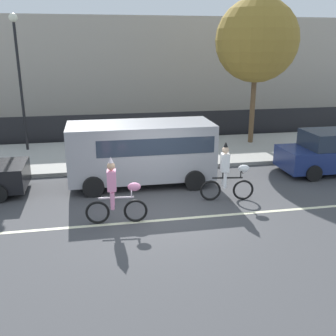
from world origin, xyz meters
TOP-DOWN VIEW (x-y plane):
  - ground_plane at (0.00, 0.00)m, footprint 80.00×80.00m
  - road_centre_line at (0.00, -0.50)m, footprint 36.00×0.14m
  - sidewalk_curb at (0.00, 6.50)m, footprint 60.00×5.00m
  - fence_line at (0.00, 9.40)m, footprint 40.00×0.08m
  - building_backdrop at (3.85, 18.00)m, footprint 28.00×8.00m
  - parade_cyclist_pink at (-1.34, -0.42)m, footprint 1.72×0.50m
  - parade_cyclist_zebra at (2.22, 0.61)m, footprint 1.71×0.52m
  - parked_van_grey at (-0.20, 2.70)m, footprint 5.00×2.22m
  - parked_car_navy at (7.15, 2.63)m, footprint 4.10×1.92m
  - street_lamp_post at (-4.90, 7.83)m, footprint 0.36×0.36m
  - street_tree_near_lamp at (5.71, 7.28)m, footprint 3.81×3.81m

SIDE VIEW (x-z plane):
  - ground_plane at x=0.00m, z-range 0.00..0.00m
  - road_centre_line at x=0.00m, z-range 0.00..0.01m
  - sidewalk_curb at x=0.00m, z-range 0.00..0.15m
  - fence_line at x=0.00m, z-range 0.00..1.40m
  - parked_car_navy at x=7.15m, z-range -0.04..1.60m
  - parade_cyclist_pink at x=-1.34m, z-range -0.12..1.80m
  - parade_cyclist_zebra at x=2.22m, z-range -0.12..1.80m
  - parked_van_grey at x=-0.20m, z-range 0.19..2.37m
  - building_backdrop at x=3.85m, z-range 0.00..6.40m
  - street_lamp_post at x=-4.90m, z-range 1.06..6.92m
  - street_tree_near_lamp at x=5.71m, z-range 1.58..8.28m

